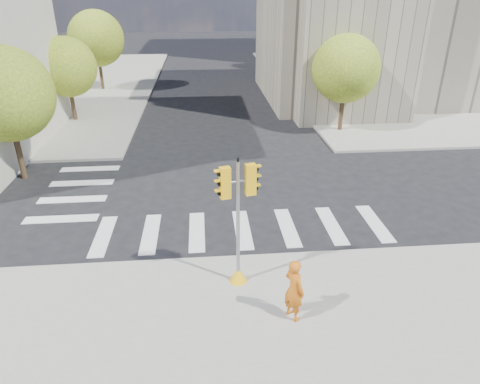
{
  "coord_description": "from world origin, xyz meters",
  "views": [
    {
      "loc": [
        -1.52,
        -16.52,
        8.69
      ],
      "look_at": [
        -0.28,
        -2.92,
        2.1
      ],
      "focal_mm": 32.0,
      "sensor_mm": 36.0,
      "label": 1
    }
  ],
  "objects_px": {
    "lamp_far": "(295,32)",
    "traffic_signal": "(238,233)",
    "lamp_near": "(336,51)",
    "photographer": "(294,290)"
  },
  "relations": [
    {
      "from": "lamp_near",
      "to": "lamp_far",
      "type": "relative_size",
      "value": 1.0
    },
    {
      "from": "lamp_near",
      "to": "photographer",
      "type": "distance_m",
      "value": 22.66
    },
    {
      "from": "lamp_far",
      "to": "traffic_signal",
      "type": "distance_m",
      "value": 34.62
    },
    {
      "from": "lamp_near",
      "to": "traffic_signal",
      "type": "bearing_deg",
      "value": -113.8
    },
    {
      "from": "lamp_near",
      "to": "lamp_far",
      "type": "distance_m",
      "value": 14.0
    },
    {
      "from": "traffic_signal",
      "to": "photographer",
      "type": "height_order",
      "value": "traffic_signal"
    },
    {
      "from": "lamp_far",
      "to": "traffic_signal",
      "type": "height_order",
      "value": "lamp_far"
    },
    {
      "from": "traffic_signal",
      "to": "photographer",
      "type": "distance_m",
      "value": 2.41
    },
    {
      "from": "lamp_far",
      "to": "traffic_signal",
      "type": "xyz_separation_m",
      "value": [
        -8.57,
        -33.44,
        -2.66
      ]
    },
    {
      "from": "lamp_near",
      "to": "photographer",
      "type": "relative_size",
      "value": 4.23
    }
  ]
}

